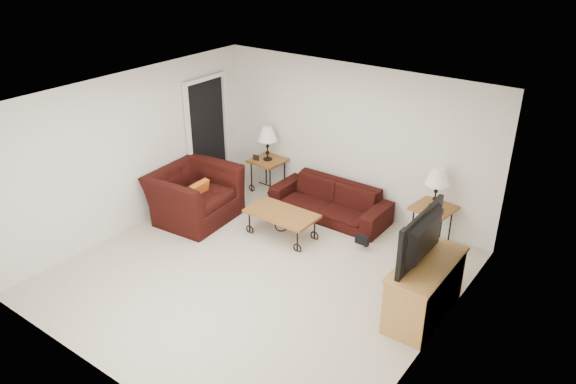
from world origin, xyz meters
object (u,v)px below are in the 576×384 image
object	(u,v)px
sofa	(330,201)
side_table_right	(431,225)
side_table_left	(268,175)
television	(429,239)
lamp_right	(436,188)
coffee_table	(282,224)
tv_stand	(424,289)
backpack	(366,235)
armchair	(195,195)
lamp_left	(267,143)

from	to	relation	value
sofa	side_table_right	xyz separation A→B (m)	(1.71, 0.18, 0.02)
side_table_left	television	distance (m)	4.19
lamp_right	coffee_table	bearing A→B (deg)	-149.20
tv_stand	backpack	distance (m)	1.69
sofa	armchair	size ratio (longest dim) A/B	1.52
coffee_table	tv_stand	bearing A→B (deg)	-11.44
side_table_right	coffee_table	world-z (taller)	side_table_right
sofa	television	xyz separation A→B (m)	(2.31, -1.52, 0.80)
lamp_right	television	world-z (taller)	television
lamp_right	television	xyz separation A→B (m)	(0.60, -1.70, 0.16)
armchair	backpack	distance (m)	2.89
lamp_right	armchair	distance (m)	3.85
sofa	tv_stand	bearing A→B (deg)	-33.14
lamp_left	lamp_right	xyz separation A→B (m)	(3.16, 0.00, 0.01)
television	armchair	bearing A→B (deg)	-92.21
lamp_left	lamp_right	size ratio (longest dim) A/B	0.99
sofa	television	world-z (taller)	television
side_table_right	television	distance (m)	1.96
lamp_right	tv_stand	world-z (taller)	lamp_right
armchair	lamp_left	bearing A→B (deg)	-16.64
lamp_right	armchair	xyz separation A→B (m)	(-3.49, -1.54, -0.51)
television	backpack	xyz separation A→B (m)	(-1.33, 1.00, -0.87)
lamp_left	backpack	world-z (taller)	lamp_left
lamp_left	sofa	bearing A→B (deg)	-7.09
sofa	lamp_right	size ratio (longest dim) A/B	3.20
television	side_table_left	bearing A→B (deg)	-114.34
side_table_right	armchair	size ratio (longest dim) A/B	0.47
side_table_right	lamp_left	size ratio (longest dim) A/B	1.01
coffee_table	tv_stand	xyz separation A→B (m)	(2.59, -0.52, 0.17)
side_table_right	armchair	bearing A→B (deg)	-156.16
coffee_table	side_table_left	bearing A→B (deg)	135.27
side_table_right	armchair	world-z (taller)	armchair
tv_stand	backpack	bearing A→B (deg)	143.50
side_table_left	backpack	world-z (taller)	side_table_left
armchair	backpack	size ratio (longest dim) A/B	2.99
lamp_right	tv_stand	distance (m)	1.89
coffee_table	armchair	size ratio (longest dim) A/B	0.85
side_table_right	lamp_left	world-z (taller)	lamp_left
lamp_right	side_table_left	bearing A→B (deg)	180.00
side_table_left	coffee_table	size ratio (longest dim) A/B	0.56
sofa	lamp_right	distance (m)	1.84
side_table_right	coffee_table	distance (m)	2.30
coffee_table	tv_stand	world-z (taller)	tv_stand
armchair	tv_stand	size ratio (longest dim) A/B	1.03
armchair	side_table_left	bearing A→B (deg)	-16.64
armchair	television	bearing A→B (deg)	-96.74
television	coffee_table	bearing A→B (deg)	-101.52
side_table_right	tv_stand	size ratio (longest dim) A/B	0.49
side_table_right	sofa	bearing A→B (deg)	-173.99
armchair	tv_stand	distance (m)	4.11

